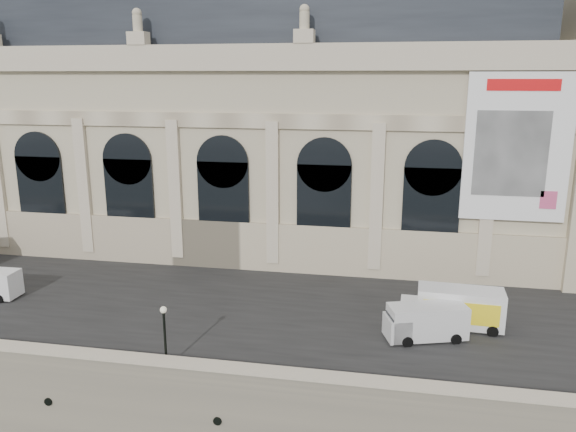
% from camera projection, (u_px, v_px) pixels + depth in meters
% --- Properties ---
extents(quay, '(160.00, 70.00, 6.00)m').
position_uv_depth(quay, '(288.00, 259.00, 69.92)').
color(quay, gray).
rests_on(quay, ground).
extents(street, '(160.00, 24.00, 0.06)m').
position_uv_depth(street, '(243.00, 300.00, 49.16)').
color(street, '#2D2D2D').
rests_on(street, quay).
extents(parapet, '(160.00, 1.40, 1.21)m').
position_uv_depth(parapet, '(189.00, 371.00, 36.24)').
color(parapet, gray).
rests_on(parapet, quay).
extents(museum, '(69.00, 18.70, 29.10)m').
position_uv_depth(museum, '(229.00, 126.00, 62.99)').
color(museum, beige).
rests_on(museum, quay).
extents(van_c, '(6.36, 3.94, 2.66)m').
position_uv_depth(van_c, '(422.00, 322.00, 41.63)').
color(van_c, silver).
rests_on(van_c, quay).
extents(box_truck, '(7.89, 3.09, 3.14)m').
position_uv_depth(box_truck, '(454.00, 307.00, 43.77)').
color(box_truck, silver).
rests_on(box_truck, quay).
extents(lamp_right, '(0.46, 0.46, 4.48)m').
position_uv_depth(lamp_right, '(165.00, 338.00, 37.22)').
color(lamp_right, black).
rests_on(lamp_right, quay).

